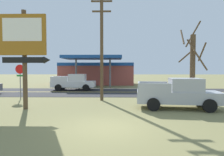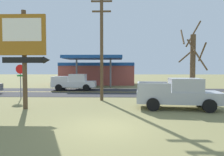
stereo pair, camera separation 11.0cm
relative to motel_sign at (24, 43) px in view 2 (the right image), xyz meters
The scene contains 10 objects.
ground_plane 7.73m from the motel_sign, 34.38° to the right, with size 180.00×180.00×0.00m, color olive.
road_asphalt 11.53m from the motel_sign, 59.99° to the left, with size 140.00×8.00×0.02m, color #2B2B2D.
road_centre_line 11.52m from the motel_sign, 59.99° to the left, with size 126.00×0.20×0.01m, color gold.
motel_sign is the anchor object (origin of this frame).
stop_sign 5.26m from the motel_sign, 119.87° to the left, with size 0.80×0.08×2.95m.
utility_pole 5.86m from the motel_sign, 38.70° to the left, with size 1.68×0.26×8.47m.
bare_tree 12.22m from the motel_sign, 15.59° to the left, with size 2.03×2.05×6.38m.
gas_station 21.07m from the motel_sign, 83.17° to the left, with size 12.00×11.50×4.40m.
pickup_silver_parked_on_lawn 10.29m from the motel_sign, ahead, with size 5.39×2.69×1.96m.
pickup_white_on_road 11.78m from the motel_sign, 86.63° to the left, with size 5.20×2.24×1.96m.
Camera 2 is at (0.43, -8.30, 2.52)m, focal length 31.00 mm.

